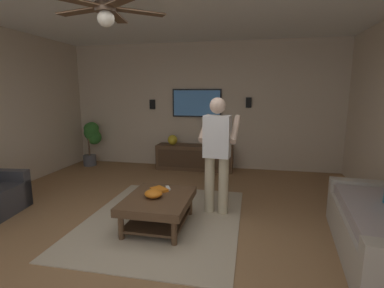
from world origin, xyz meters
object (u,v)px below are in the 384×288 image
media_console (195,157)px  person_standing (217,149)px  tv (197,103)px  vase_round (173,140)px  remote_white (168,188)px  ceiling_fan (106,11)px  coffee_table (158,204)px  remote_black (154,191)px  wall_speaker_left (249,103)px  book (159,190)px  bowl (153,194)px  wall_speaker_right (152,104)px  potted_plant_tall (92,136)px

media_console → person_standing: size_ratio=1.04×
tv → vase_round: (-0.27, 0.50, -0.81)m
media_console → remote_white: size_ratio=11.33×
remote_white → ceiling_fan: size_ratio=0.13×
coffee_table → remote_black: remote_black is taller
ceiling_fan → tv: bearing=-2.9°
person_standing → remote_white: person_standing is taller
coffee_table → media_console: 2.84m
tv → wall_speaker_left: tv is taller
book → wall_speaker_left: size_ratio=1.00×
bowl → remote_white: size_ratio=1.50×
wall_speaker_right → coffee_table: bearing=-159.7°
person_standing → wall_speaker_left: size_ratio=7.45×
remote_black → wall_speaker_right: 3.26m
remote_black → wall_speaker_right: size_ratio=0.68×
media_console → book: size_ratio=7.73×
media_console → wall_speaker_left: wall_speaker_left is taller
remote_black → potted_plant_tall: bearing=133.8°
media_console → book: (-2.63, -0.03, 0.14)m
vase_round → ceiling_fan: ceiling_fan is taller
book → wall_speaker_right: 3.25m
remote_black → ceiling_fan: ceiling_fan is taller
potted_plant_tall → ceiling_fan: (-3.38, -2.28, 1.79)m
vase_round → bowl: bearing=-169.2°
remote_white → book: bearing=111.8°
coffee_table → bowl: bowl is taller
bowl → vase_round: size_ratio=1.03×
remote_black → ceiling_fan: (-0.78, 0.16, 2.06)m
book → remote_white: bearing=-94.0°
media_console → remote_black: size_ratio=11.33×
media_console → vase_round: size_ratio=7.73×
bowl → remote_white: bearing=-13.7°
tv → potted_plant_tall: tv is taller
tv → remote_white: bearing=2.7°
person_standing → bowl: (-0.62, 0.72, -0.48)m
tv → wall_speaker_right: (0.01, 1.06, -0.04)m
book → vase_round: size_ratio=1.00×
person_standing → wall_speaker_right: size_ratio=7.45×
vase_round → wall_speaker_right: (0.29, 0.56, 0.77)m
person_standing → wall_speaker_left: (2.51, -0.38, 0.56)m
media_console → vase_round: 0.63m
wall_speaker_left → ceiling_fan: (-3.71, 1.33, 0.98)m
wall_speaker_right → book: bearing=-159.3°
ceiling_fan → remote_white: bearing=-18.7°
person_standing → bowl: bearing=136.3°
wall_speaker_right → remote_white: bearing=-157.0°
tv → ceiling_fan: (-3.69, 0.18, 1.00)m
potted_plant_tall → wall_speaker_left: 3.72m
book → vase_round: 2.67m
coffee_table → ceiling_fan: (-0.61, 0.28, 2.18)m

